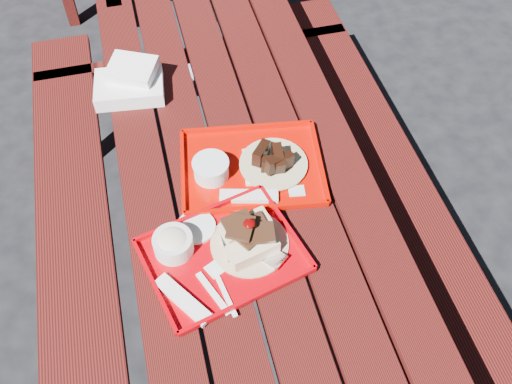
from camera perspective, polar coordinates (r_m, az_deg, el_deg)
ground at (r=2.36m, az=-0.91°, el=-9.39°), size 60.00×60.00×0.00m
picnic_table_near at (r=1.88m, az=-1.12°, el=-1.31°), size 1.41×2.40×0.75m
near_tray at (r=1.53m, az=-3.67°, el=-5.48°), size 0.47×0.40×0.13m
far_tray at (r=1.70m, az=-0.64°, el=2.50°), size 0.47×0.39×0.07m
white_cloth at (r=1.99m, az=-12.47°, el=10.66°), size 0.24×0.21×0.09m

